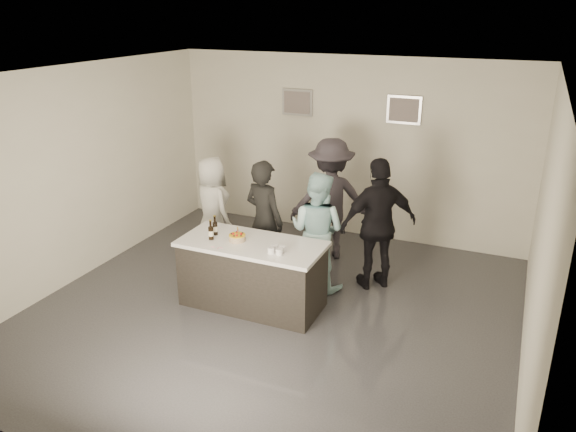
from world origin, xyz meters
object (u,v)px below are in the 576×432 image
object	(u,v)px
person_guest_left	(212,207)
person_guest_back	(330,199)
bar_counter	(252,274)
person_main_black	(264,220)
person_guest_right	(379,224)
person_main_blue	(317,231)
beer_bottle_a	(215,225)
beer_bottle_b	(211,230)
cake	(237,238)

from	to	relation	value
person_guest_left	person_guest_back	size ratio (longest dim) A/B	0.84
bar_counter	person_guest_back	xyz separation A→B (m)	(0.40, 1.87, 0.49)
person_main_black	person_guest_back	bearing A→B (deg)	-104.07
person_guest_left	person_guest_right	size ratio (longest dim) A/B	0.86
person_main_blue	person_guest_back	distance (m)	1.04
beer_bottle_a	beer_bottle_b	xyz separation A→B (m)	(0.03, -0.16, 0.00)
beer_bottle_a	person_main_black	xyz separation A→B (m)	(0.33, 0.78, -0.15)
person_guest_left	person_guest_back	xyz separation A→B (m)	(1.68, 0.69, 0.15)
cake	person_guest_back	distance (m)	1.99
person_guest_left	person_guest_right	world-z (taller)	person_guest_right
person_main_black	person_guest_right	bearing A→B (deg)	-150.64
cake	person_main_black	size ratio (longest dim) A/B	0.12
person_main_black	person_guest_left	size ratio (longest dim) A/B	1.10
person_guest_right	person_guest_back	bearing A→B (deg)	-74.52
bar_counter	beer_bottle_a	world-z (taller)	beer_bottle_a
person_guest_right	person_main_black	bearing A→B (deg)	-25.06
person_guest_right	person_guest_back	size ratio (longest dim) A/B	0.98
person_guest_back	beer_bottle_a	bearing A→B (deg)	37.18
person_guest_right	person_guest_back	distance (m)	1.17
beer_bottle_a	person_main_black	bearing A→B (deg)	66.92
bar_counter	beer_bottle_b	size ratio (longest dim) A/B	7.15
bar_counter	person_guest_left	world-z (taller)	person_guest_left
cake	person_guest_back	size ratio (longest dim) A/B	0.11
cake	person_main_black	xyz separation A→B (m)	(-0.02, 0.85, -0.06)
cake	person_guest_back	xyz separation A→B (m)	(0.59, 1.90, 0.01)
person_main_black	person_guest_right	xyz separation A→B (m)	(1.56, 0.36, 0.05)
person_main_blue	person_guest_right	xyz separation A→B (m)	(0.77, 0.33, 0.10)
person_guest_back	person_guest_left	bearing A→B (deg)	-3.17
beer_bottle_b	person_guest_left	world-z (taller)	person_guest_left
cake	person_main_black	bearing A→B (deg)	91.66
cake	person_guest_right	size ratio (longest dim) A/B	0.12
cake	beer_bottle_b	xyz separation A→B (m)	(-0.33, -0.10, 0.09)
beer_bottle_a	beer_bottle_b	world-z (taller)	same
person_main_blue	bar_counter	bearing A→B (deg)	63.48
bar_counter	person_guest_back	size ratio (longest dim) A/B	0.98
beer_bottle_b	person_main_blue	distance (m)	1.48
person_guest_right	person_guest_left	bearing A→B (deg)	-38.16
beer_bottle_b	person_guest_left	distance (m)	1.53
beer_bottle_a	person_guest_back	distance (m)	2.07
cake	person_main_blue	size ratio (longest dim) A/B	0.13
bar_counter	person_main_blue	size ratio (longest dim) A/B	1.12
person_main_black	person_guest_back	xyz separation A→B (m)	(0.62, 1.05, 0.07)
bar_counter	person_guest_back	world-z (taller)	person_guest_back
cake	person_guest_left	bearing A→B (deg)	132.05
bar_counter	beer_bottle_a	distance (m)	0.80
person_guest_left	beer_bottle_b	bearing A→B (deg)	148.49
beer_bottle_a	beer_bottle_b	distance (m)	0.16
person_guest_left	person_guest_back	distance (m)	1.83
bar_counter	person_guest_left	bearing A→B (deg)	137.32
person_guest_right	beer_bottle_a	bearing A→B (deg)	-6.89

